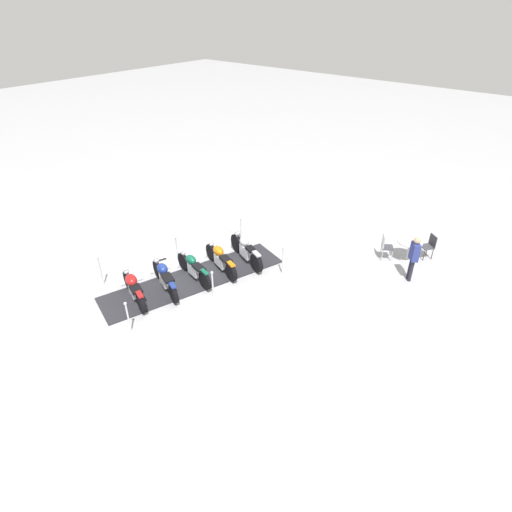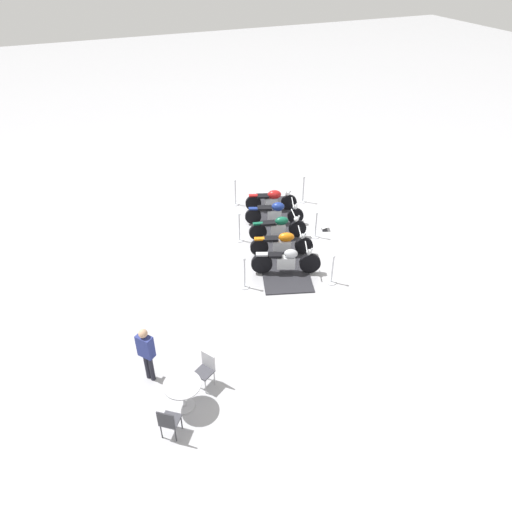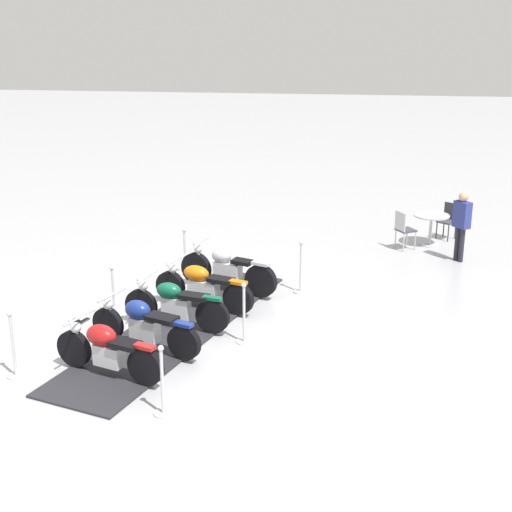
{
  "view_description": "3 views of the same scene",
  "coord_description": "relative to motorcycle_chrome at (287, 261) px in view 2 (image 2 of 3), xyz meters",
  "views": [
    {
      "loc": [
        9.09,
        -7.71,
        8.36
      ],
      "look_at": [
        1.49,
        1.51,
        0.81
      ],
      "focal_mm": 29.34,
      "sensor_mm": 36.0,
      "label": 1
    },
    {
      "loc": [
        6.32,
        13.15,
        9.43
      ],
      "look_at": [
        1.69,
        2.01,
        0.97
      ],
      "focal_mm": 33.34,
      "sensor_mm": 36.0,
      "label": 2
    },
    {
      "loc": [
        3.08,
        -12.29,
        5.64
      ],
      "look_at": [
        1.21,
        2.11,
        0.78
      ],
      "focal_mm": 51.99,
      "sensor_mm": 36.0,
      "label": 3
    }
  ],
  "objects": [
    {
      "name": "stanchion_right_front",
      "position": [
        -1.11,
        1.0,
        -0.17
      ],
      "size": [
        0.35,
        0.35,
        1.05
      ],
      "color": "silver",
      "rests_on": "ground_plane"
    },
    {
      "name": "motorcycle_maroon",
      "position": [
        -1.27,
        -3.98,
        0.01
      ],
      "size": [
        1.97,
        0.95,
        0.92
      ],
      "rotation": [
        0.0,
        0.0,
        -3.48
      ],
      "color": "black",
      "rests_on": "display_platform"
    },
    {
      "name": "motorcycle_chrome",
      "position": [
        0.0,
        0.0,
        0.0
      ],
      "size": [
        2.15,
        1.0,
        1.01
      ],
      "rotation": [
        0.0,
        0.0,
        -3.52
      ],
      "color": "black",
      "rests_on": "display_platform"
    },
    {
      "name": "motorcycle_copper",
      "position": [
        -0.32,
        -0.99,
        -0.01
      ],
      "size": [
        2.09,
        0.95,
        0.92
      ],
      "rotation": [
        0.0,
        0.0,
        -3.47
      ],
      "color": "black",
      "rests_on": "display_platform"
    },
    {
      "name": "cafe_table",
      "position": [
        4.51,
        3.84,
        0.11
      ],
      "size": [
        0.89,
        0.89,
        0.79
      ],
      "color": "#B7B7BC",
      "rests_on": "ground_plane"
    },
    {
      "name": "display_platform",
      "position": [
        -0.61,
        -2.0,
        -0.47
      ],
      "size": [
        3.39,
        6.55,
        0.04
      ],
      "primitive_type": "cube",
      "rotation": [
        0.0,
        0.0,
        -1.88
      ],
      "color": "#28282D",
      "rests_on": "ground_plane"
    },
    {
      "name": "motorcycle_navy",
      "position": [
        -0.95,
        -2.99,
        0.01
      ],
      "size": [
        2.12,
        1.06,
        0.9
      ],
      "rotation": [
        0.0,
        0.0,
        -3.51
      ],
      "color": "black",
      "rests_on": "display_platform"
    },
    {
      "name": "stanchion_left_front",
      "position": [
        1.53,
        0.17,
        -0.09
      ],
      "size": [
        0.3,
        0.3,
        1.13
      ],
      "color": "silver",
      "rests_on": "ground_plane"
    },
    {
      "name": "motorcycle_forest",
      "position": [
        -0.63,
        -2.0,
        0.01
      ],
      "size": [
        2.07,
        0.79,
        0.94
      ],
      "rotation": [
        0.0,
        0.0,
        -3.37
      ],
      "color": "black",
      "rests_on": "display_platform"
    },
    {
      "name": "stanchion_right_mid",
      "position": [
        -1.93,
        -1.58,
        -0.15
      ],
      "size": [
        0.32,
        0.32,
        1.04
      ],
      "color": "silver",
      "rests_on": "ground_plane"
    },
    {
      "name": "stanchion_left_mid",
      "position": [
        0.72,
        -2.42,
        -0.09
      ],
      "size": [
        0.3,
        0.3,
        1.13
      ],
      "color": "silver",
      "rests_on": "ground_plane"
    },
    {
      "name": "cafe_chair_near_table",
      "position": [
        5.01,
        4.49,
        0.04
      ],
      "size": [
        0.56,
        0.56,
        0.92
      ],
      "rotation": [
        0.0,
        0.0,
        -2.22
      ],
      "color": "#2D2D33",
      "rests_on": "ground_plane"
    },
    {
      "name": "bystander_person",
      "position": [
        5.07,
        2.68,
        0.5
      ],
      "size": [
        0.42,
        0.45,
        1.66
      ],
      "rotation": [
        0.0,
        0.0,
        -2.48
      ],
      "color": "#23232D",
      "rests_on": "ground_plane"
    },
    {
      "name": "info_placard",
      "position": [
        -2.49,
        -1.9,
        -0.42
      ],
      "size": [
        0.32,
        0.36,
        0.19
      ],
      "rotation": [
        0.0,
        0.0,
        1.27
      ],
      "color": "#333338",
      "rests_on": "ground_plane"
    },
    {
      "name": "cafe_chair_across_table",
      "position": [
        3.81,
        3.39,
        0.07
      ],
      "size": [
        0.55,
        0.55,
        0.96
      ],
      "rotation": [
        0.0,
        0.0,
        0.57
      ],
      "color": "#B7B7BC",
      "rests_on": "ground_plane"
    },
    {
      "name": "stanchion_left_rear",
      "position": [
        -0.1,
        -5.0,
        -0.1
      ],
      "size": [
        0.3,
        0.3,
        1.11
      ],
      "color": "silver",
      "rests_on": "ground_plane"
    },
    {
      "name": "stanchion_right_rear",
      "position": [
        -2.74,
        -4.17,
        -0.09
      ],
      "size": [
        0.3,
        0.3,
        1.14
      ],
      "color": "silver",
      "rests_on": "ground_plane"
    },
    {
      "name": "ground_plane",
      "position": [
        -0.61,
        -2.0,
        -0.49
      ],
      "size": [
        80.0,
        80.0,
        0.0
      ],
      "primitive_type": "plane",
      "color": "#B2B2B7"
    }
  ]
}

